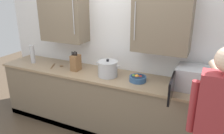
{
  "coord_description": "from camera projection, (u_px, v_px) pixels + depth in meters",
  "views": [
    {
      "loc": [
        1.35,
        -1.79,
        2.07
      ],
      "look_at": [
        0.15,
        0.77,
        1.06
      ],
      "focal_mm": 35.04,
      "sensor_mm": 36.0,
      "label": 1
    }
  ],
  "objects": [
    {
      "name": "back_wall_tiled",
      "position": [
        113.0,
        32.0,
        3.22
      ],
      "size": [
        3.86,
        0.44,
        2.79
      ],
      "color": "white",
      "rests_on": "ground_plane"
    },
    {
      "name": "counter_unit",
      "position": [
        104.0,
        102.0,
        3.31
      ],
      "size": [
        3.44,
        0.62,
        0.91
      ],
      "color": "#756651",
      "rests_on": "ground_plane"
    },
    {
      "name": "microwave_oven",
      "position": [
        199.0,
        79.0,
        2.62
      ],
      "size": [
        0.61,
        0.79,
        0.28
      ],
      "color": "#B7BABF",
      "rests_on": "counter_unit"
    },
    {
      "name": "stock_pot",
      "position": [
        108.0,
        69.0,
        3.05
      ],
      "size": [
        0.37,
        0.28,
        0.25
      ],
      "color": "#B7BABF",
      "rests_on": "counter_unit"
    },
    {
      "name": "thermos_flask",
      "position": [
        33.0,
        54.0,
        3.59
      ],
      "size": [
        0.08,
        0.08,
        0.3
      ],
      "color": "#B7BABF",
      "rests_on": "counter_unit"
    },
    {
      "name": "fruit_bowl",
      "position": [
        138.0,
        78.0,
        2.9
      ],
      "size": [
        0.23,
        0.23,
        0.1
      ],
      "color": "#335684",
      "rests_on": "counter_unit"
    },
    {
      "name": "wooden_spoon",
      "position": [
        57.0,
        66.0,
        3.46
      ],
      "size": [
        0.22,
        0.21,
        0.02
      ],
      "color": "brown",
      "rests_on": "counter_unit"
    },
    {
      "name": "knife_block",
      "position": [
        76.0,
        63.0,
        3.27
      ],
      "size": [
        0.11,
        0.15,
        0.31
      ],
      "color": "brown",
      "rests_on": "counter_unit"
    },
    {
      "name": "person_figure",
      "position": [
        216.0,
        123.0,
        1.85
      ],
      "size": [
        0.44,
        0.61,
        1.67
      ],
      "color": "#282D3D",
      "rests_on": "ground_plane"
    }
  ]
}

